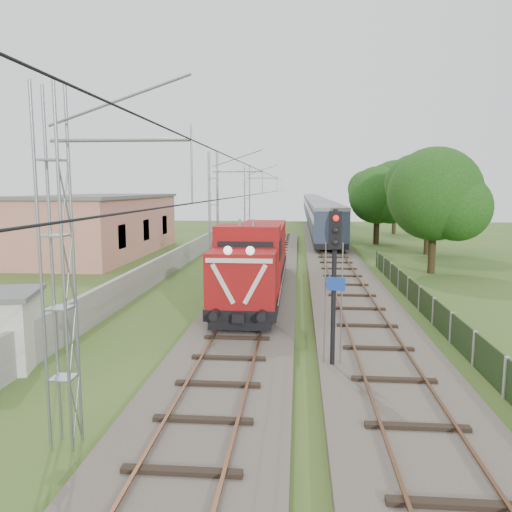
{
  "coord_description": "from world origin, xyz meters",
  "views": [
    {
      "loc": [
        2.22,
        -18.29,
        5.82
      ],
      "look_at": [
        -0.05,
        8.08,
        2.2
      ],
      "focal_mm": 35.0,
      "sensor_mm": 36.0,
      "label": 1
    }
  ],
  "objects": [
    {
      "name": "ground",
      "position": [
        0.0,
        0.0,
        0.0
      ],
      "size": [
        140.0,
        140.0,
        0.0
      ],
      "primitive_type": "plane",
      "color": "#365A21",
      "rests_on": "ground"
    },
    {
      "name": "track_main",
      "position": [
        0.0,
        7.0,
        0.18
      ],
      "size": [
        4.2,
        70.0,
        0.45
      ],
      "color": "#6B6054",
      "rests_on": "ground"
    },
    {
      "name": "track_side",
      "position": [
        5.0,
        20.0,
        0.18
      ],
      "size": [
        4.2,
        80.0,
        0.45
      ],
      "color": "#6B6054",
      "rests_on": "ground"
    },
    {
      "name": "catenary",
      "position": [
        -2.95,
        12.0,
        4.05
      ],
      "size": [
        3.31,
        70.0,
        8.0
      ],
      "color": "gray",
      "rests_on": "ground"
    },
    {
      "name": "boundary_wall",
      "position": [
        -6.5,
        12.0,
        0.75
      ],
      "size": [
        0.25,
        40.0,
        1.5
      ],
      "primitive_type": "cube",
      "color": "#9E9E99",
      "rests_on": "ground"
    },
    {
      "name": "station_building",
      "position": [
        -15.0,
        24.0,
        2.63
      ],
      "size": [
        8.4,
        20.4,
        5.22
      ],
      "color": "tan",
      "rests_on": "ground"
    },
    {
      "name": "fence",
      "position": [
        8.0,
        3.0,
        0.6
      ],
      "size": [
        0.12,
        32.0,
        1.2
      ],
      "color": "black",
      "rests_on": "ground"
    },
    {
      "name": "locomotive",
      "position": [
        0.0,
        7.88,
        2.13
      ],
      "size": [
        2.81,
        16.05,
        4.08
      ],
      "color": "black",
      "rests_on": "ground"
    },
    {
      "name": "coach_rake",
      "position": [
        5.0,
        69.37,
        2.54
      ],
      "size": [
        3.06,
        91.26,
        3.53
      ],
      "color": "black",
      "rests_on": "ground"
    },
    {
      "name": "signal_post",
      "position": [
        3.32,
        -3.08,
        3.56
      ],
      "size": [
        0.57,
        0.45,
        5.18
      ],
      "color": "black",
      "rests_on": "ground"
    },
    {
      "name": "tree_a",
      "position": [
        11.39,
        16.37,
        5.34
      ],
      "size": [
        6.61,
        6.29,
        8.56
      ],
      "color": "#3B2D18",
      "rests_on": "ground"
    },
    {
      "name": "tree_b",
      "position": [
        13.59,
        26.45,
        5.75
      ],
      "size": [
        7.1,
        6.77,
        9.21
      ],
      "color": "#3B2D18",
      "rests_on": "ground"
    },
    {
      "name": "tree_c",
      "position": [
        10.36,
        34.36,
        5.02
      ],
      "size": [
        6.21,
        5.91,
        8.05
      ],
      "color": "#3B2D18",
      "rests_on": "ground"
    },
    {
      "name": "tree_d",
      "position": [
        14.39,
        46.33,
        5.82
      ],
      "size": [
        7.19,
        6.85,
        9.32
      ],
      "color": "#3B2D18",
      "rests_on": "ground"
    }
  ]
}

